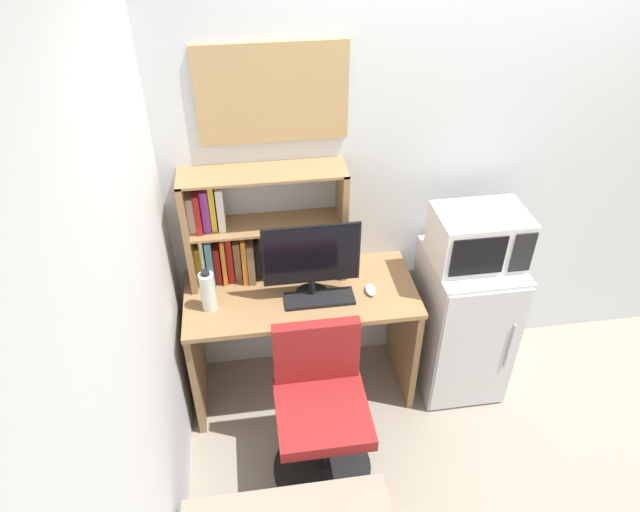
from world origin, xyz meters
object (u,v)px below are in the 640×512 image
at_px(monitor, 312,259).
at_px(water_bottle, 208,291).
at_px(microwave, 479,237).
at_px(mini_fridge, 462,321).
at_px(wall_corkboard, 273,94).
at_px(hutch_bookshelf, 241,231).
at_px(computer_mouse, 370,290).
at_px(keyboard, 320,299).
at_px(desk_chair, 321,415).

relative_size(monitor, water_bottle, 2.09).
xyz_separation_m(water_bottle, microwave, (1.43, 0.02, 0.17)).
bearing_deg(water_bottle, mini_fridge, 0.87).
relative_size(monitor, microwave, 1.07).
bearing_deg(mini_fridge, wall_corkboard, 163.22).
distance_m(hutch_bookshelf, computer_mouse, 0.76).
xyz_separation_m(hutch_bookshelf, monitor, (0.35, -0.22, -0.06)).
xyz_separation_m(monitor, keyboard, (0.03, -0.04, -0.24)).
bearing_deg(wall_corkboard, water_bottle, -140.48).
xyz_separation_m(monitor, computer_mouse, (0.32, -0.02, -0.23)).
relative_size(keyboard, mini_fridge, 0.40).
height_order(hutch_bookshelf, microwave, hutch_bookshelf).
relative_size(monitor, mini_fridge, 0.55).
bearing_deg(wall_corkboard, mini_fridge, -16.78).
bearing_deg(wall_corkboard, desk_chair, -82.09).
bearing_deg(microwave, computer_mouse, -177.59).
height_order(computer_mouse, desk_chair, desk_chair).
distance_m(mini_fridge, wall_corkboard, 1.70).
height_order(computer_mouse, microwave, microwave).
bearing_deg(water_bottle, monitor, 2.15).
bearing_deg(water_bottle, hutch_bookshelf, 51.50).
xyz_separation_m(monitor, desk_chair, (-0.03, -0.49, -0.62)).
distance_m(monitor, desk_chair, 0.80).
distance_m(computer_mouse, mini_fridge, 0.66).
bearing_deg(microwave, wall_corkboard, 163.37).
bearing_deg(water_bottle, computer_mouse, 0.03).
bearing_deg(monitor, hutch_bookshelf, 147.36).
height_order(mini_fridge, wall_corkboard, wall_corkboard).
bearing_deg(wall_corkboard, hutch_bookshelf, -156.87).
distance_m(keyboard, mini_fridge, 0.91).
bearing_deg(keyboard, desk_chair, -97.61).
relative_size(mini_fridge, wall_corkboard, 1.25).
bearing_deg(mini_fridge, computer_mouse, -177.89).
bearing_deg(computer_mouse, keyboard, -174.91).
height_order(computer_mouse, water_bottle, water_bottle).
distance_m(monitor, wall_corkboard, 0.83).
bearing_deg(desk_chair, water_bottle, 137.31).
relative_size(computer_mouse, water_bottle, 0.41).
relative_size(mini_fridge, microwave, 1.93).
bearing_deg(hutch_bookshelf, water_bottle, -128.50).
distance_m(computer_mouse, water_bottle, 0.86).
xyz_separation_m(hutch_bookshelf, keyboard, (0.38, -0.27, -0.29)).
xyz_separation_m(mini_fridge, desk_chair, (-0.91, -0.49, -0.06)).
bearing_deg(hutch_bookshelf, mini_fridge, -10.11).
bearing_deg(desk_chair, hutch_bookshelf, 114.16).
height_order(hutch_bookshelf, mini_fridge, hutch_bookshelf).
bearing_deg(water_bottle, microwave, 0.99).
bearing_deg(computer_mouse, monitor, 176.44).
bearing_deg(keyboard, hutch_bookshelf, 145.03).
height_order(mini_fridge, desk_chair, mini_fridge).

